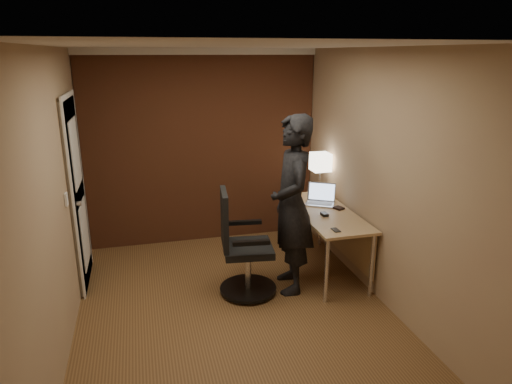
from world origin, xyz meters
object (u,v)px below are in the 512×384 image
desk_lamp (321,163)px  phone (336,230)px  mouse (324,214)px  wallet (339,208)px  laptop (321,198)px  office_chair (241,250)px  person (292,205)px  desk (330,221)px

desk_lamp → phone: bearing=-104.2°
phone → desk_lamp: bearing=73.2°
mouse → wallet: bearing=31.2°
wallet → laptop: bearing=115.2°
office_chair → person: bearing=-0.9°
desk → mouse: mouse is taller
phone → wallet: wallet is taller
wallet → office_chair: office_chair is taller
desk → mouse: size_ratio=15.00×
laptop → wallet: bearing=-64.8°
desk_lamp → office_chair: desk_lamp is taller
phone → person: (-0.37, 0.28, 0.20)m
laptop → wallet: laptop is taller
laptop → wallet: 0.29m
laptop → mouse: bearing=-106.6°
phone → laptop: bearing=75.2°
desk_lamp → wallet: bearing=-89.0°
desk → person: (-0.57, -0.30, 0.34)m
desk → laptop: size_ratio=3.61×
laptop → wallet: size_ratio=3.78×
wallet → person: bearing=-154.8°
desk → wallet: (0.11, 0.02, 0.14)m
mouse → person: bearing=-163.2°
laptop → phone: (-0.19, -0.86, -0.06)m
wallet → office_chair: bearing=-165.7°
laptop → phone: bearing=-102.2°
desk → phone: size_ratio=13.04×
mouse → phone: (-0.06, -0.44, -0.01)m
office_chair → mouse: bearing=8.5°
desk_lamp → person: person is taller
mouse → person: person is taller
mouse → person: 0.50m
mouse → office_chair: 1.02m
desk → mouse: bearing=-133.7°
desk_lamp → phone: desk_lamp is taller
desk_lamp → office_chair: (-1.21, -0.88, -0.66)m
desk_lamp → office_chair: bearing=-144.1°
desk_lamp → mouse: (-0.24, -0.73, -0.40)m
mouse → office_chair: bearing=-174.3°
desk → office_chair: office_chair is taller
wallet → person: size_ratio=0.06×
desk → office_chair: (-1.11, -0.29, -0.11)m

